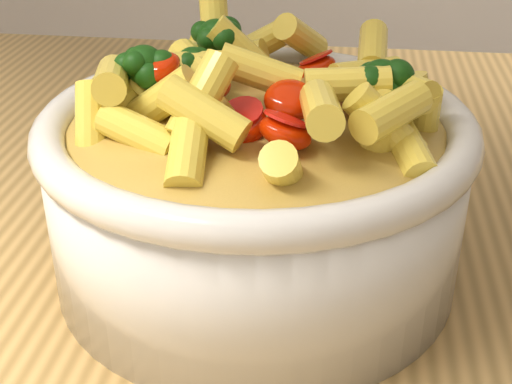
# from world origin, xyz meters

# --- Properties ---
(table) EXTENTS (1.20, 0.80, 0.90)m
(table) POSITION_xyz_m (0.00, 0.00, 0.80)
(table) COLOR tan
(table) RESTS_ON ground
(serving_bowl) EXTENTS (0.25, 0.25, 0.11)m
(serving_bowl) POSITION_xyz_m (-0.01, -0.07, 0.95)
(serving_bowl) COLOR silver
(serving_bowl) RESTS_ON table
(pasta_salad) EXTENTS (0.20, 0.20, 0.04)m
(pasta_salad) POSITION_xyz_m (-0.01, -0.07, 1.02)
(pasta_salad) COLOR #EDD44B
(pasta_salad) RESTS_ON serving_bowl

